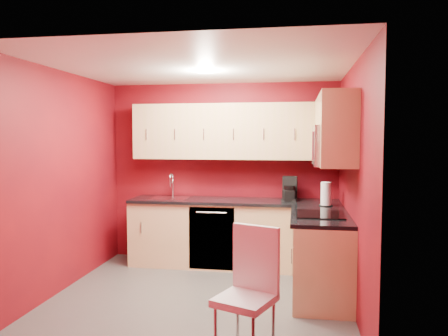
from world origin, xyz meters
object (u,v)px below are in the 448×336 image
(sink, at_px, (169,196))
(coffee_maker, at_px, (289,189))
(microwave, at_px, (332,145))
(napkin_holder, at_px, (288,196))
(dining_chair, at_px, (245,293))
(paper_towel, at_px, (326,194))

(sink, bearing_deg, coffee_maker, 0.53)
(microwave, xyz_separation_m, coffee_maker, (-0.46, 1.02, -0.59))
(sink, height_order, napkin_holder, sink)
(microwave, bearing_deg, coffee_maker, 114.07)
(coffee_maker, relative_size, napkin_holder, 2.21)
(sink, xyz_separation_m, dining_chair, (1.33, -2.40, -0.43))
(dining_chair, bearing_deg, sink, 141.04)
(napkin_holder, relative_size, dining_chair, 0.14)
(napkin_holder, bearing_deg, coffee_maker, 78.17)
(paper_towel, distance_m, dining_chair, 2.25)
(coffee_maker, bearing_deg, sink, -175.29)
(sink, xyz_separation_m, paper_towel, (2.09, -0.35, 0.11))
(coffee_maker, height_order, napkin_holder, coffee_maker)
(paper_towel, xyz_separation_m, dining_chair, (-0.75, -2.05, -0.54))
(microwave, relative_size, napkin_holder, 5.27)
(sink, bearing_deg, microwave, -25.60)
(microwave, xyz_separation_m, paper_towel, (-0.01, 0.65, -0.60))
(sink, distance_m, napkin_holder, 1.63)
(napkin_holder, bearing_deg, sink, 178.32)
(napkin_holder, distance_m, paper_towel, 0.56)
(sink, bearing_deg, dining_chair, -61.02)
(paper_towel, bearing_deg, sink, 170.39)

